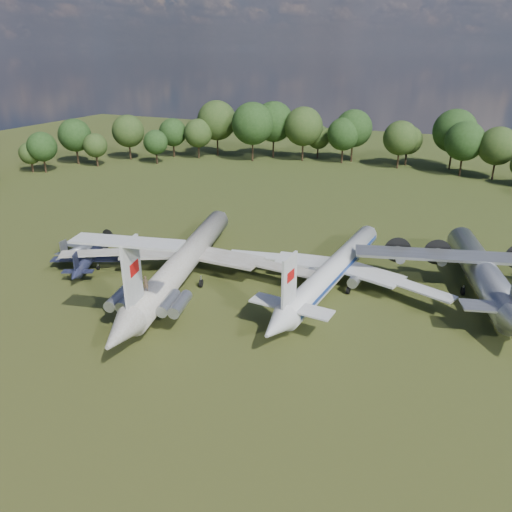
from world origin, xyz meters
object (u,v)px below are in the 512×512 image
at_px(il62_airliner, 185,264).
at_px(small_prop_west, 89,262).
at_px(small_prop_northwest, 84,249).
at_px(person_on_il62, 145,283).
at_px(an12_transport, 482,276).
at_px(tu104_jet, 334,273).

xyz_separation_m(il62_airliner, small_prop_west, (-15.51, -2.71, -1.30)).
distance_m(small_prop_northwest, person_on_il62, 27.81).
relative_size(an12_transport, small_prop_west, 2.43).
xyz_separation_m(il62_airliner, person_on_il62, (3.02, -13.36, 3.40)).
height_order(small_prop_west, small_prop_northwest, small_prop_west).
xyz_separation_m(small_prop_west, person_on_il62, (18.53, -10.65, 4.70)).
bearing_deg(tu104_jet, person_on_il62, -126.71).
bearing_deg(small_prop_northwest, il62_airliner, -4.60).
height_order(an12_transport, small_prop_west, an12_transport).
relative_size(tu104_jet, small_prop_northwest, 3.23).
bearing_deg(an12_transport, tu104_jet, -176.50).
bearing_deg(small_prop_northwest, tu104_jet, 6.35).
bearing_deg(il62_airliner, tu104_jet, 4.53).
bearing_deg(person_on_il62, il62_airliner, -103.97).
distance_m(il62_airliner, person_on_il62, 14.12).
xyz_separation_m(an12_transport, small_prop_northwest, (-59.10, -11.38, -1.51)).
distance_m(tu104_jet, small_prop_northwest, 40.55).
relative_size(tu104_jet, small_prop_west, 2.78).
bearing_deg(an12_transport, il62_airliner, -177.43).
bearing_deg(il62_airliner, small_prop_northwest, 163.22).
xyz_separation_m(il62_airliner, tu104_jet, (20.22, 6.28, -0.28)).
height_order(il62_airliner, small_prop_northwest, il62_airliner).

